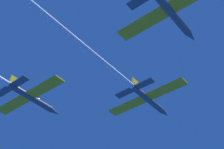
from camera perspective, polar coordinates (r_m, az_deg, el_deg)
jet_lead at (r=54.16m, az=-7.43°, el=6.82°), size 17.65×70.75×2.92m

